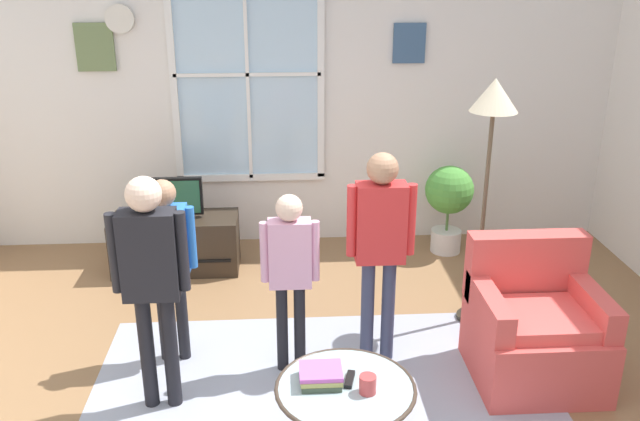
{
  "coord_description": "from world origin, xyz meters",
  "views": [
    {
      "loc": [
        -0.1,
        -3.11,
        2.51
      ],
      "look_at": [
        0.15,
        0.98,
        0.96
      ],
      "focal_mm": 37.49,
      "sensor_mm": 36.0,
      "label": 1
    }
  ],
  "objects_px": {
    "floor_lamp": "(492,122)",
    "cup": "(368,384)",
    "person_black_shirt": "(151,269)",
    "person_pink_shirt": "(290,264)",
    "coffee_table": "(345,392)",
    "potted_plant_by_window": "(449,198)",
    "tv_stand": "(176,243)",
    "person_red_shirt": "(380,235)",
    "book_stack": "(321,375)",
    "armchair": "(534,329)",
    "television": "(172,197)",
    "person_blue_shirt": "(167,251)",
    "remote_near_books": "(350,379)"
  },
  "relations": [
    {
      "from": "person_black_shirt",
      "to": "person_pink_shirt",
      "type": "bearing_deg",
      "value": 22.55
    },
    {
      "from": "tv_stand",
      "to": "television",
      "type": "relative_size",
      "value": 2.1
    },
    {
      "from": "book_stack",
      "to": "cup",
      "type": "height_order",
      "value": "cup"
    },
    {
      "from": "potted_plant_by_window",
      "to": "floor_lamp",
      "type": "xyz_separation_m",
      "value": [
        -0.08,
        -1.22,
        0.98
      ]
    },
    {
      "from": "remote_near_books",
      "to": "television",
      "type": "bearing_deg",
      "value": 117.57
    },
    {
      "from": "tv_stand",
      "to": "person_black_shirt",
      "type": "height_order",
      "value": "person_black_shirt"
    },
    {
      "from": "book_stack",
      "to": "floor_lamp",
      "type": "distance_m",
      "value": 2.09
    },
    {
      "from": "tv_stand",
      "to": "coffee_table",
      "type": "height_order",
      "value": "tv_stand"
    },
    {
      "from": "coffee_table",
      "to": "floor_lamp",
      "type": "distance_m",
      "value": 2.09
    },
    {
      "from": "potted_plant_by_window",
      "to": "tv_stand",
      "type": "bearing_deg",
      "value": -174.63
    },
    {
      "from": "tv_stand",
      "to": "book_stack",
      "type": "xyz_separation_m",
      "value": [
        1.08,
        -2.36,
        0.26
      ]
    },
    {
      "from": "coffee_table",
      "to": "cup",
      "type": "distance_m",
      "value": 0.14
    },
    {
      "from": "person_pink_shirt",
      "to": "remote_near_books",
      "type": "bearing_deg",
      "value": -70.4
    },
    {
      "from": "tv_stand",
      "to": "person_blue_shirt",
      "type": "distance_m",
      "value": 1.5
    },
    {
      "from": "cup",
      "to": "remote_near_books",
      "type": "bearing_deg",
      "value": 128.36
    },
    {
      "from": "floor_lamp",
      "to": "cup",
      "type": "bearing_deg",
      "value": -124.2
    },
    {
      "from": "television",
      "to": "person_black_shirt",
      "type": "relative_size",
      "value": 0.35
    },
    {
      "from": "person_red_shirt",
      "to": "person_black_shirt",
      "type": "xyz_separation_m",
      "value": [
        -1.34,
        -0.41,
        0.01
      ]
    },
    {
      "from": "television",
      "to": "armchair",
      "type": "relative_size",
      "value": 0.57
    },
    {
      "from": "person_blue_shirt",
      "to": "book_stack",
      "type": "bearing_deg",
      "value": -47.12
    },
    {
      "from": "person_red_shirt",
      "to": "television",
      "type": "bearing_deg",
      "value": 135.83
    },
    {
      "from": "television",
      "to": "potted_plant_by_window",
      "type": "xyz_separation_m",
      "value": [
        2.39,
        0.23,
        -0.15
      ]
    },
    {
      "from": "person_black_shirt",
      "to": "remote_near_books",
      "type": "bearing_deg",
      "value": -24.56
    },
    {
      "from": "coffee_table",
      "to": "floor_lamp",
      "type": "height_order",
      "value": "floor_lamp"
    },
    {
      "from": "armchair",
      "to": "book_stack",
      "type": "bearing_deg",
      "value": -154.84
    },
    {
      "from": "cup",
      "to": "potted_plant_by_window",
      "type": "relative_size",
      "value": 0.12
    },
    {
      "from": "cup",
      "to": "tv_stand",
      "type": "bearing_deg",
      "value": 118.04
    },
    {
      "from": "remote_near_books",
      "to": "potted_plant_by_window",
      "type": "height_order",
      "value": "potted_plant_by_window"
    },
    {
      "from": "person_black_shirt",
      "to": "potted_plant_by_window",
      "type": "distance_m",
      "value": 3.08
    },
    {
      "from": "book_stack",
      "to": "person_blue_shirt",
      "type": "bearing_deg",
      "value": 132.88
    },
    {
      "from": "person_pink_shirt",
      "to": "floor_lamp",
      "type": "bearing_deg",
      "value": 22.26
    },
    {
      "from": "remote_near_books",
      "to": "person_black_shirt",
      "type": "xyz_separation_m",
      "value": [
        -1.06,
        0.49,
        0.43
      ]
    },
    {
      "from": "armchair",
      "to": "person_red_shirt",
      "type": "bearing_deg",
      "value": 165.88
    },
    {
      "from": "book_stack",
      "to": "potted_plant_by_window",
      "type": "distance_m",
      "value": 2.9
    },
    {
      "from": "person_pink_shirt",
      "to": "armchair",
      "type": "bearing_deg",
      "value": -5.84
    },
    {
      "from": "armchair",
      "to": "potted_plant_by_window",
      "type": "height_order",
      "value": "armchair"
    },
    {
      "from": "person_red_shirt",
      "to": "potted_plant_by_window",
      "type": "bearing_deg",
      "value": 62.68
    },
    {
      "from": "tv_stand",
      "to": "cup",
      "type": "height_order",
      "value": "cup"
    },
    {
      "from": "tv_stand",
      "to": "book_stack",
      "type": "relative_size",
      "value": 4.77
    },
    {
      "from": "armchair",
      "to": "coffee_table",
      "type": "xyz_separation_m",
      "value": [
        -1.26,
        -0.7,
        0.1
      ]
    },
    {
      "from": "person_pink_shirt",
      "to": "coffee_table",
      "type": "bearing_deg",
      "value": -73.01
    },
    {
      "from": "cup",
      "to": "person_pink_shirt",
      "type": "distance_m",
      "value": 1.01
    },
    {
      "from": "tv_stand",
      "to": "person_black_shirt",
      "type": "relative_size",
      "value": 0.73
    },
    {
      "from": "tv_stand",
      "to": "coffee_table",
      "type": "distance_m",
      "value": 2.7
    },
    {
      "from": "person_pink_shirt",
      "to": "person_blue_shirt",
      "type": "bearing_deg",
      "value": 167.48
    },
    {
      "from": "remote_near_books",
      "to": "floor_lamp",
      "type": "bearing_deg",
      "value": 51.75
    },
    {
      "from": "television",
      "to": "person_pink_shirt",
      "type": "distance_m",
      "value": 1.82
    },
    {
      "from": "coffee_table",
      "to": "television",
      "type": "bearing_deg",
      "value": 116.6
    },
    {
      "from": "tv_stand",
      "to": "potted_plant_by_window",
      "type": "xyz_separation_m",
      "value": [
        2.39,
        0.22,
        0.28
      ]
    },
    {
      "from": "remote_near_books",
      "to": "floor_lamp",
      "type": "relative_size",
      "value": 0.08
    }
  ]
}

